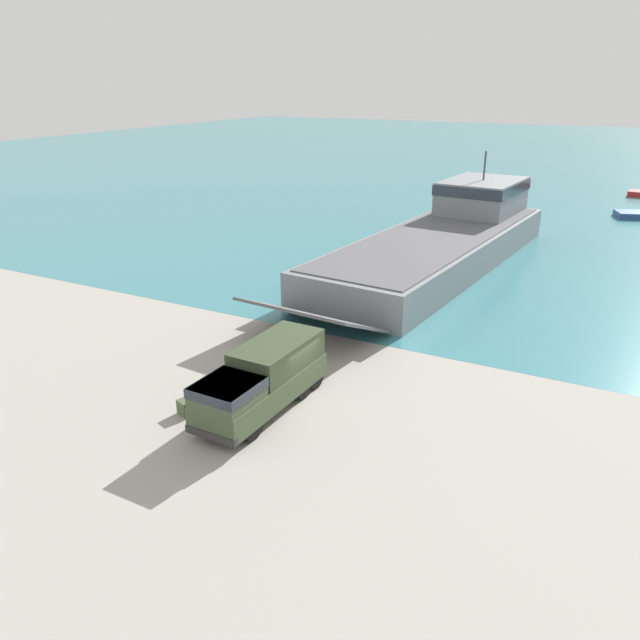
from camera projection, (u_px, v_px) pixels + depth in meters
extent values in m
plane|color=#9E998E|center=(296.00, 396.00, 28.17)|extent=(240.00, 240.00, 0.00)
cube|color=teal|center=(574.00, 161.00, 108.26)|extent=(240.00, 180.00, 0.01)
cube|color=gray|center=(435.00, 251.00, 47.22)|extent=(10.69, 29.00, 2.40)
cube|color=#56565B|center=(436.00, 235.00, 46.77)|extent=(9.94, 27.81, 0.08)
cube|color=gray|center=(482.00, 197.00, 53.88)|extent=(6.44, 8.42, 2.87)
cube|color=#28333D|center=(483.00, 187.00, 53.57)|extent=(6.62, 8.52, 0.86)
cylinder|color=#3F3F42|center=(485.00, 166.00, 52.92)|extent=(0.16, 0.16, 2.40)
cube|color=#56565B|center=(314.00, 316.00, 34.04)|extent=(7.44, 5.82, 2.36)
cube|color=#3D4C33|center=(262.00, 389.00, 26.74)|extent=(2.52, 7.26, 1.08)
cube|color=#3D4C33|center=(227.00, 392.00, 24.46)|extent=(2.27, 2.50, 0.82)
cube|color=#28333D|center=(227.00, 387.00, 24.39)|extent=(2.34, 2.53, 0.41)
cube|color=#344129|center=(277.00, 354.00, 27.32)|extent=(2.37, 4.61, 1.23)
cube|color=#2D2D2D|center=(211.00, 435.00, 24.02)|extent=(2.40, 0.30, 0.32)
cylinder|color=black|center=(251.00, 425.00, 24.60)|extent=(0.40, 1.30, 1.29)
cylinder|color=black|center=(212.00, 413.00, 25.48)|extent=(0.40, 1.30, 1.29)
cylinder|color=black|center=(302.00, 385.00, 27.79)|extent=(0.40, 1.30, 1.29)
cylinder|color=black|center=(266.00, 375.00, 28.67)|extent=(0.40, 1.30, 1.29)
cylinder|color=black|center=(314.00, 375.00, 28.68)|extent=(0.40, 1.30, 1.29)
cylinder|color=black|center=(279.00, 366.00, 29.56)|extent=(0.40, 1.30, 1.29)
cylinder|color=#4C4738|center=(238.00, 374.00, 29.31)|extent=(0.14, 0.14, 0.88)
cylinder|color=#4C4738|center=(240.00, 375.00, 29.19)|extent=(0.14, 0.14, 0.88)
cube|color=#4C4738|center=(238.00, 359.00, 28.97)|extent=(0.49, 0.36, 0.70)
sphere|color=tan|center=(238.00, 350.00, 28.80)|extent=(0.24, 0.24, 0.24)
cube|color=#475638|center=(188.00, 406.00, 26.65)|extent=(0.85, 0.92, 0.63)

